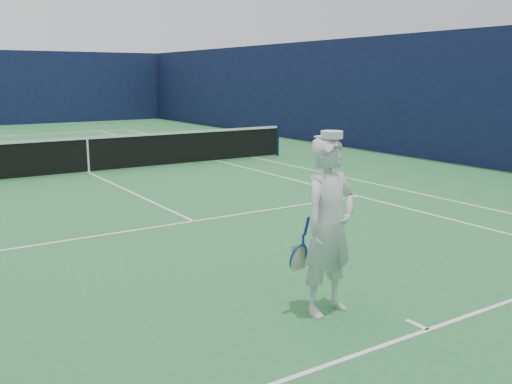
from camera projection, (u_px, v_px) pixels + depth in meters
ground at (89, 173)px, 15.81m from camera, size 80.00×80.00×0.00m
court_markings at (89, 173)px, 15.81m from camera, size 11.03×23.83×0.01m
windscreen_fence at (85, 100)px, 15.41m from camera, size 20.12×36.12×4.00m
tennis_net at (88, 153)px, 15.70m from camera, size 12.88×0.09×1.07m
tennis_player at (329, 226)px, 6.33m from camera, size 0.85×0.58×2.07m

